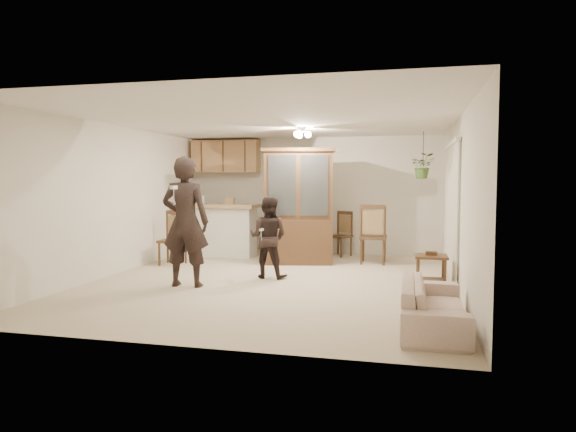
% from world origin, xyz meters
% --- Properties ---
extents(floor, '(6.50, 6.50, 0.00)m').
position_xyz_m(floor, '(0.00, 0.00, 0.00)').
color(floor, '#BAAB8C').
rests_on(floor, ground).
extents(ceiling, '(5.50, 6.50, 0.02)m').
position_xyz_m(ceiling, '(0.00, 0.00, 2.50)').
color(ceiling, silver).
rests_on(ceiling, wall_back).
extents(wall_back, '(5.50, 0.02, 2.50)m').
position_xyz_m(wall_back, '(0.00, 3.25, 1.25)').
color(wall_back, beige).
rests_on(wall_back, ground).
extents(wall_front, '(5.50, 0.02, 2.50)m').
position_xyz_m(wall_front, '(0.00, -3.25, 1.25)').
color(wall_front, beige).
rests_on(wall_front, ground).
extents(wall_left, '(0.02, 6.50, 2.50)m').
position_xyz_m(wall_left, '(-2.75, 0.00, 1.25)').
color(wall_left, beige).
rests_on(wall_left, ground).
extents(wall_right, '(0.02, 6.50, 2.50)m').
position_xyz_m(wall_right, '(2.75, 0.00, 1.25)').
color(wall_right, beige).
rests_on(wall_right, ground).
extents(breakfast_bar, '(1.60, 0.55, 1.00)m').
position_xyz_m(breakfast_bar, '(-1.85, 2.35, 0.50)').
color(breakfast_bar, white).
rests_on(breakfast_bar, floor).
extents(bar_top, '(1.75, 0.70, 0.08)m').
position_xyz_m(bar_top, '(-1.85, 2.35, 1.05)').
color(bar_top, tan).
rests_on(bar_top, breakfast_bar).
extents(upper_cabinets, '(1.50, 0.34, 0.70)m').
position_xyz_m(upper_cabinets, '(-1.90, 3.07, 2.10)').
color(upper_cabinets, olive).
rests_on(upper_cabinets, wall_back).
extents(vertical_blinds, '(0.06, 2.30, 2.10)m').
position_xyz_m(vertical_blinds, '(2.71, 0.90, 1.10)').
color(vertical_blinds, beige).
rests_on(vertical_blinds, wall_right).
extents(ceiling_fixture, '(0.36, 0.36, 0.20)m').
position_xyz_m(ceiling_fixture, '(0.20, 1.20, 2.40)').
color(ceiling_fixture, '#FFE3BF').
rests_on(ceiling_fixture, ceiling).
extents(hanging_plant, '(0.43, 0.37, 0.48)m').
position_xyz_m(hanging_plant, '(2.30, 2.40, 1.85)').
color(hanging_plant, '#3B6327').
rests_on(hanging_plant, ceiling).
extents(plant_cord, '(0.01, 0.01, 0.65)m').
position_xyz_m(plant_cord, '(2.30, 2.40, 2.17)').
color(plant_cord, black).
rests_on(plant_cord, ceiling).
extents(sofa, '(0.73, 1.88, 0.73)m').
position_xyz_m(sofa, '(2.33, -2.03, 0.37)').
color(sofa, beige).
rests_on(sofa, floor).
extents(adult, '(0.69, 0.49, 1.80)m').
position_xyz_m(adult, '(-1.16, -0.66, 0.90)').
color(adult, black).
rests_on(adult, floor).
extents(child, '(0.69, 0.56, 1.35)m').
position_xyz_m(child, '(-0.15, 0.28, 0.68)').
color(child, black).
rests_on(child, floor).
extents(china_hutch, '(1.46, 0.81, 2.17)m').
position_xyz_m(china_hutch, '(0.02, 1.78, 1.07)').
color(china_hutch, '#3B2615').
rests_on(china_hutch, floor).
extents(side_table, '(0.47, 0.47, 0.56)m').
position_xyz_m(side_table, '(2.38, -0.05, 0.26)').
color(side_table, '#3B2615').
rests_on(side_table, floor).
extents(chair_bar, '(0.46, 0.46, 1.01)m').
position_xyz_m(chair_bar, '(-2.25, 1.11, 0.28)').
color(chair_bar, '#3B2615').
rests_on(chair_bar, floor).
extents(chair_hutch_left, '(0.56, 0.56, 0.93)m').
position_xyz_m(chair_hutch_left, '(0.66, 2.93, 0.26)').
color(chair_hutch_left, '#3B2615').
rests_on(chair_hutch_left, floor).
extents(chair_hutch_right, '(0.50, 0.50, 1.13)m').
position_xyz_m(chair_hutch_right, '(1.40, 2.13, 0.32)').
color(chair_hutch_right, '#3B2615').
rests_on(chair_hutch_right, floor).
extents(controller_adult, '(0.07, 0.17, 0.05)m').
position_xyz_m(controller_adult, '(-1.12, -1.11, 1.48)').
color(controller_adult, silver).
rests_on(controller_adult, adult).
extents(controller_child, '(0.04, 0.12, 0.04)m').
position_xyz_m(controller_child, '(-0.17, -0.03, 0.81)').
color(controller_child, silver).
rests_on(controller_child, child).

